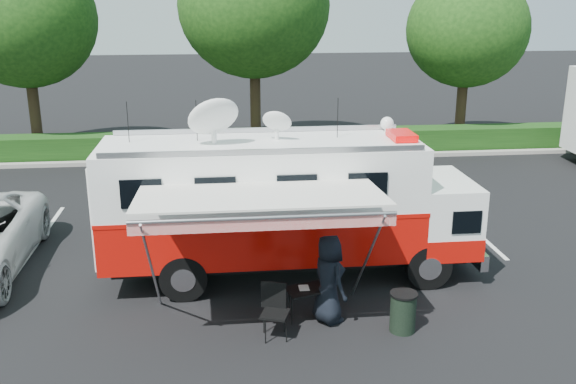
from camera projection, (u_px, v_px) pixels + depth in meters
name	position (u px, v px, depth m)	size (l,w,h in m)	color
ground_plane	(290.00, 275.00, 15.20)	(120.00, 120.00, 0.00)	black
back_border	(282.00, 29.00, 26.11)	(60.00, 6.14, 8.87)	#9E998E
stall_lines	(261.00, 231.00, 18.00)	(24.12, 5.50, 0.01)	silver
command_truck	(287.00, 204.00, 14.68)	(8.59, 2.36, 4.13)	black
awning	(261.00, 201.00, 12.00)	(4.69, 2.44, 2.84)	silver
person	(328.00, 320.00, 13.07)	(0.90, 0.59, 1.84)	black
folding_table	(307.00, 291.00, 12.95)	(0.92, 0.77, 0.68)	black
folding_chair	(274.00, 305.00, 12.35)	(0.64, 0.67, 1.06)	black
trash_bin	(403.00, 312.00, 12.55)	(0.54, 0.54, 0.82)	black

